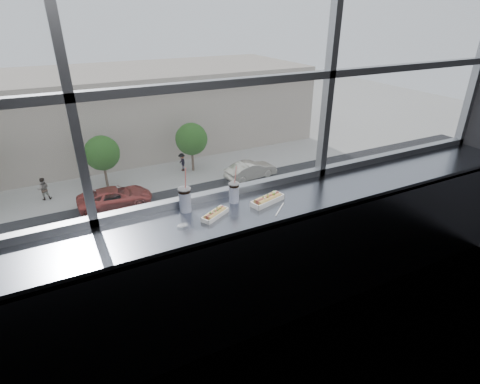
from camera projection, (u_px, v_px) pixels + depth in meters
name	position (u px, v px, depth m)	size (l,w,h in m)	color
wall_back_lower	(223.00, 251.00, 3.31)	(6.00, 6.00, 0.00)	black
window_glass	(217.00, 38.00, 2.56)	(6.00, 6.00, 0.00)	silver
window_mullions	(218.00, 39.00, 2.55)	(6.00, 0.08, 2.40)	gray
counter	(237.00, 214.00, 2.87)	(6.00, 0.55, 0.06)	gray
counter_fascia	(252.00, 287.00, 2.89)	(6.00, 0.04, 1.04)	gray
hotdog_tray_left	(215.00, 214.00, 2.75)	(0.25, 0.19, 0.06)	white
hotdog_tray_right	(268.00, 199.00, 2.95)	(0.31, 0.17, 0.07)	white
soda_cup_left	(185.00, 199.00, 2.80)	(0.10, 0.10, 0.36)	white
soda_cup_right	(234.00, 192.00, 2.94)	(0.08, 0.08, 0.31)	white
loose_straw	(280.00, 209.00, 2.86)	(0.01, 0.01, 0.22)	white
wrapper	(182.00, 225.00, 2.63)	(0.09, 0.06, 0.02)	silver
plaza_ground	(68.00, 139.00, 43.21)	(120.00, 120.00, 0.00)	#A8A5A0
street_asphalt	(99.00, 239.00, 24.39)	(80.00, 10.00, 0.06)	black
far_sidewalk	(84.00, 191.00, 30.79)	(80.00, 6.00, 0.04)	#A8A5A0
far_building	(65.00, 116.00, 37.05)	(50.00, 14.00, 8.00)	#A29587
car_near_c	(138.00, 250.00, 21.42)	(6.20, 2.58, 2.07)	#BD0030
car_near_d	(202.00, 232.00, 23.00)	(6.67, 2.78, 2.22)	white
car_far_c	(251.00, 167.00, 32.61)	(6.14, 2.56, 2.05)	beige
car_near_e	(313.00, 204.00, 26.48)	(6.17, 2.57, 2.06)	navy
car_far_b	(115.00, 194.00, 27.90)	(5.99, 2.50, 2.00)	#B63932
pedestrian_b	(43.00, 187.00, 28.93)	(0.97, 0.73, 2.19)	#66605B
pedestrian_d	(182.00, 160.00, 34.18)	(0.90, 0.67, 2.02)	#66605B
tree_center	(102.00, 153.00, 30.25)	(2.84, 2.84, 4.44)	#47382B
tree_right	(191.00, 139.00, 33.35)	(2.89, 2.89, 4.52)	#47382B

